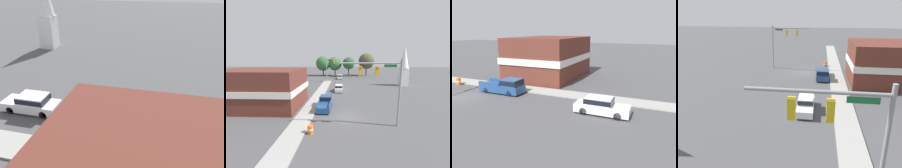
% 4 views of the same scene
% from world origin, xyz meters
% --- Properties ---
extents(ground_plane, '(200.00, 200.00, 0.00)m').
position_xyz_m(ground_plane, '(0.00, 0.00, 0.00)').
color(ground_plane, '#4C4C4F').
extents(sidewalk_curb, '(2.40, 60.00, 0.14)m').
position_xyz_m(sidewalk_curb, '(-5.70, 0.00, 0.07)').
color(sidewalk_curb, '#9E9E99').
rests_on(sidewalk_curb, ground).
extents(near_signal_assembly, '(6.96, 0.49, 7.97)m').
position_xyz_m(near_signal_assembly, '(4.06, -2.59, 5.73)').
color(near_signal_assembly, gray).
rests_on(near_signal_assembly, ground).
extents(far_signal_assembly, '(6.55, 0.49, 7.88)m').
position_xyz_m(far_signal_assembly, '(-4.03, 28.78, 5.64)').
color(far_signal_assembly, gray).
rests_on(far_signal_assembly, ground).
extents(car_lead, '(1.78, 4.84, 1.57)m').
position_xyz_m(car_lead, '(-1.48, 15.44, 0.81)').
color(car_lead, black).
rests_on(car_lead, ground).
extents(pickup_truck_parked, '(1.95, 5.34, 1.80)m').
position_xyz_m(pickup_truck_parked, '(-3.32, 3.51, 0.89)').
color(pickup_truck_parked, black).
rests_on(pickup_truck_parked, ground).
extents(construction_barrel, '(0.60, 0.60, 0.96)m').
position_xyz_m(construction_barrel, '(-3.90, -4.78, 0.49)').
color(construction_barrel, orange).
rests_on(construction_barrel, ground).
extents(corner_brick_building, '(12.82, 9.56, 6.16)m').
position_xyz_m(corner_brick_building, '(-13.66, 4.00, 3.08)').
color(corner_brick_building, brown).
rests_on(corner_brick_building, ground).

